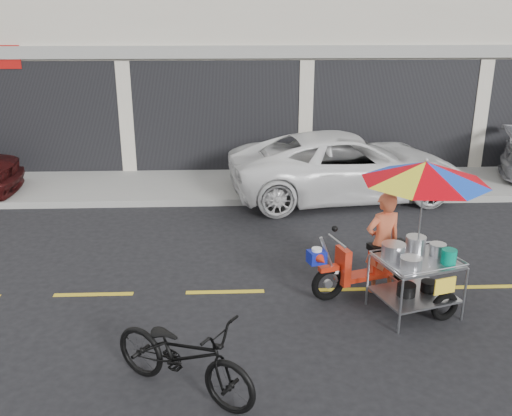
{
  "coord_description": "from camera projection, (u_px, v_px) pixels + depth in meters",
  "views": [
    {
      "loc": [
        -1.85,
        -7.82,
        4.13
      ],
      "look_at": [
        -1.5,
        0.6,
        1.15
      ],
      "focal_mm": 40.0,
      "sensor_mm": 36.0,
      "label": 1
    }
  ],
  "objects": [
    {
      "name": "near_bicycle",
      "position": [
        183.0,
        354.0,
        6.31
      ],
      "size": [
        1.94,
        1.59,
        0.99
      ],
      "primitive_type": "imported",
      "rotation": [
        0.0,
        0.0,
        0.99
      ],
      "color": "black",
      "rests_on": "ground"
    },
    {
      "name": "food_vendor_rig",
      "position": [
        407.0,
        212.0,
        7.97
      ],
      "size": [
        2.6,
        2.16,
        2.25
      ],
      "rotation": [
        0.0,
        0.0,
        0.31
      ],
      "color": "black",
      "rests_on": "ground"
    },
    {
      "name": "white_pickup",
      "position": [
        347.0,
        166.0,
        12.9
      ],
      "size": [
        5.58,
        3.13,
        1.47
      ],
      "primitive_type": "imported",
      "rotation": [
        0.0,
        0.0,
        1.7
      ],
      "color": "white",
      "rests_on": "ground"
    },
    {
      "name": "centerline",
      "position": [
        354.0,
        289.0,
        8.82
      ],
      "size": [
        42.0,
        0.1,
        0.01
      ],
      "primitive_type": "cube",
      "color": "gold",
      "rests_on": "ground"
    },
    {
      "name": "ground",
      "position": [
        354.0,
        289.0,
        8.82
      ],
      "size": [
        90.0,
        90.0,
        0.0
      ],
      "primitive_type": "plane",
      "color": "black"
    },
    {
      "name": "shophouse_block",
      "position": [
        383.0,
        3.0,
        17.49
      ],
      "size": [
        36.0,
        8.11,
        10.4
      ],
      "color": "beige",
      "rests_on": "ground"
    },
    {
      "name": "sidewalk",
      "position": [
        309.0,
        182.0,
        13.97
      ],
      "size": [
        45.0,
        3.0,
        0.15
      ],
      "primitive_type": "cube",
      "color": "gray",
      "rests_on": "ground"
    }
  ]
}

